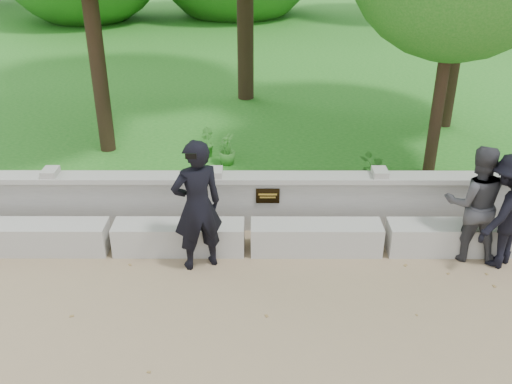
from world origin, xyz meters
TOP-DOWN VIEW (x-y plane):
  - ground at (0.00, 0.00)m, footprint 80.00×80.00m
  - lawn at (0.00, 14.00)m, footprint 40.00×22.00m
  - concrete_bench at (0.00, 1.90)m, footprint 11.90×0.45m
  - parapet_wall at (0.00, 2.60)m, footprint 12.50×0.35m
  - man_main at (-0.67, 1.52)m, footprint 0.82×0.76m
  - visitor_left at (3.17, 1.78)m, footprint 0.90×0.74m
  - visitor_mid at (3.55, 1.59)m, footprint 1.22×1.16m
  - shrub_b at (-0.83, 4.88)m, footprint 0.36×0.38m
  - shrub_c at (2.13, 3.30)m, footprint 0.79×0.79m
  - shrub_d at (-0.42, 4.50)m, footprint 0.39×0.41m

SIDE VIEW (x-z plane):
  - ground at x=0.00m, z-range 0.00..0.00m
  - lawn at x=0.00m, z-range 0.00..0.25m
  - concrete_bench at x=0.00m, z-range 0.00..0.45m
  - parapet_wall at x=0.00m, z-range 0.01..0.91m
  - shrub_b at x=-0.83m, z-range 0.25..0.81m
  - shrub_d at x=-0.42m, z-range 0.25..0.84m
  - shrub_c at x=2.13m, z-range 0.25..0.92m
  - visitor_mid at x=3.55m, z-range 0.00..1.66m
  - visitor_left at x=3.17m, z-range 0.00..1.71m
  - man_main at x=-0.67m, z-range 0.00..1.90m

